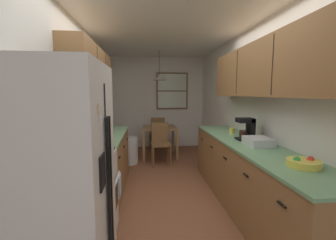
{
  "coord_description": "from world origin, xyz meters",
  "views": [
    {
      "loc": [
        -0.33,
        -2.75,
        1.54
      ],
      "look_at": [
        0.07,
        1.32,
        1.05
      ],
      "focal_mm": 23.8,
      "sensor_mm": 36.0,
      "label": 1
    }
  ],
  "objects_px": {
    "fruit_bowl": "(304,163)",
    "storage_canister": "(95,135)",
    "refrigerator": "(58,189)",
    "dish_rack": "(258,141)",
    "microwave_over_range": "(66,81)",
    "coffee_maker": "(247,128)",
    "dining_chair_near": "(160,141)",
    "trash_bin": "(130,151)",
    "stove_range": "(84,196)",
    "dining_table": "(160,132)",
    "mug_by_coffeemaker": "(232,131)",
    "dining_chair_far": "(157,132)"
  },
  "relations": [
    {
      "from": "dining_chair_far",
      "to": "refrigerator",
      "type": "bearing_deg",
      "value": -101.83
    },
    {
      "from": "dining_table",
      "to": "dining_chair_near",
      "type": "relative_size",
      "value": 0.91
    },
    {
      "from": "microwave_over_range",
      "to": "coffee_maker",
      "type": "bearing_deg",
      "value": 16.18
    },
    {
      "from": "stove_range",
      "to": "dining_table",
      "type": "distance_m",
      "value": 3.22
    },
    {
      "from": "microwave_over_range",
      "to": "mug_by_coffeemaker",
      "type": "bearing_deg",
      "value": 27.47
    },
    {
      "from": "refrigerator",
      "to": "dining_chair_far",
      "type": "bearing_deg",
      "value": 78.17
    },
    {
      "from": "microwave_over_range",
      "to": "fruit_bowl",
      "type": "bearing_deg",
      "value": -13.6
    },
    {
      "from": "dining_chair_near",
      "to": "mug_by_coffeemaker",
      "type": "relative_size",
      "value": 7.77
    },
    {
      "from": "microwave_over_range",
      "to": "dining_table",
      "type": "distance_m",
      "value": 3.42
    },
    {
      "from": "storage_canister",
      "to": "coffee_maker",
      "type": "xyz_separation_m",
      "value": [
        2.06,
        -0.01,
        0.06
      ]
    },
    {
      "from": "dish_rack",
      "to": "refrigerator",
      "type": "bearing_deg",
      "value": -153.15
    },
    {
      "from": "dining_table",
      "to": "dining_chair_far",
      "type": "bearing_deg",
      "value": 92.07
    },
    {
      "from": "storage_canister",
      "to": "dining_chair_near",
      "type": "bearing_deg",
      "value": 61.9
    },
    {
      "from": "dining_table",
      "to": "storage_canister",
      "type": "height_order",
      "value": "storage_canister"
    },
    {
      "from": "microwave_over_range",
      "to": "trash_bin",
      "type": "distance_m",
      "value": 2.92
    },
    {
      "from": "dining_chair_near",
      "to": "refrigerator",
      "type": "bearing_deg",
      "value": -106.26
    },
    {
      "from": "dining_chair_near",
      "to": "storage_canister",
      "type": "xyz_separation_m",
      "value": [
        -0.97,
        -1.82,
        0.5
      ]
    },
    {
      "from": "dining_chair_far",
      "to": "coffee_maker",
      "type": "height_order",
      "value": "coffee_maker"
    },
    {
      "from": "stove_range",
      "to": "trash_bin",
      "type": "height_order",
      "value": "stove_range"
    },
    {
      "from": "dining_table",
      "to": "dish_rack",
      "type": "height_order",
      "value": "dish_rack"
    },
    {
      "from": "dining_chair_far",
      "to": "dish_rack",
      "type": "height_order",
      "value": "dish_rack"
    },
    {
      "from": "microwave_over_range",
      "to": "dining_chair_near",
      "type": "bearing_deg",
      "value": 66.27
    },
    {
      "from": "dining_chair_far",
      "to": "fruit_bowl",
      "type": "distance_m",
      "value": 4.35
    },
    {
      "from": "stove_range",
      "to": "dining_table",
      "type": "bearing_deg",
      "value": 72.23
    },
    {
      "from": "trash_bin",
      "to": "dining_chair_near",
      "type": "bearing_deg",
      "value": -7.76
    },
    {
      "from": "fruit_bowl",
      "to": "dish_rack",
      "type": "height_order",
      "value": "dish_rack"
    },
    {
      "from": "dining_table",
      "to": "storage_canister",
      "type": "relative_size",
      "value": 4.08
    },
    {
      "from": "trash_bin",
      "to": "coffee_maker",
      "type": "bearing_deg",
      "value": -47.49
    },
    {
      "from": "microwave_over_range",
      "to": "mug_by_coffeemaker",
      "type": "distance_m",
      "value": 2.52
    },
    {
      "from": "stove_range",
      "to": "fruit_bowl",
      "type": "height_order",
      "value": "stove_range"
    },
    {
      "from": "stove_range",
      "to": "microwave_over_range",
      "type": "relative_size",
      "value": 1.87
    },
    {
      "from": "stove_range",
      "to": "trash_bin",
      "type": "bearing_deg",
      "value": 83.4
    },
    {
      "from": "dining_chair_far",
      "to": "trash_bin",
      "type": "bearing_deg",
      "value": -120.52
    },
    {
      "from": "trash_bin",
      "to": "storage_canister",
      "type": "bearing_deg",
      "value": -98.93
    },
    {
      "from": "dining_chair_near",
      "to": "dining_table",
      "type": "bearing_deg",
      "value": 88.46
    },
    {
      "from": "refrigerator",
      "to": "trash_bin",
      "type": "height_order",
      "value": "refrigerator"
    },
    {
      "from": "mug_by_coffeemaker",
      "to": "stove_range",
      "type": "bearing_deg",
      "value": -151.24
    },
    {
      "from": "trash_bin",
      "to": "coffee_maker",
      "type": "distance_m",
      "value": 2.71
    },
    {
      "from": "dining_chair_near",
      "to": "fruit_bowl",
      "type": "relative_size",
      "value": 3.23
    },
    {
      "from": "refrigerator",
      "to": "dish_rack",
      "type": "xyz_separation_m",
      "value": [
        2.0,
        1.01,
        0.08
      ]
    },
    {
      "from": "storage_canister",
      "to": "mug_by_coffeemaker",
      "type": "relative_size",
      "value": 1.74
    },
    {
      "from": "fruit_bowl",
      "to": "storage_canister",
      "type": "bearing_deg",
      "value": 150.5
    },
    {
      "from": "stove_range",
      "to": "storage_canister",
      "type": "xyz_separation_m",
      "value": [
        -0.01,
        0.64,
        0.53
      ]
    },
    {
      "from": "dining_table",
      "to": "storage_canister",
      "type": "bearing_deg",
      "value": -112.13
    },
    {
      "from": "microwave_over_range",
      "to": "storage_canister",
      "type": "xyz_separation_m",
      "value": [
        0.11,
        0.64,
        -0.66
      ]
    },
    {
      "from": "dining_chair_near",
      "to": "trash_bin",
      "type": "bearing_deg",
      "value": 172.24
    },
    {
      "from": "trash_bin",
      "to": "storage_canister",
      "type": "xyz_separation_m",
      "value": [
        -0.3,
        -1.91,
        0.71
      ]
    },
    {
      "from": "refrigerator",
      "to": "storage_canister",
      "type": "relative_size",
      "value": 8.67
    },
    {
      "from": "dining_table",
      "to": "dining_chair_near",
      "type": "distance_m",
      "value": 0.62
    },
    {
      "from": "refrigerator",
      "to": "fruit_bowl",
      "type": "bearing_deg",
      "value": 5.94
    }
  ]
}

